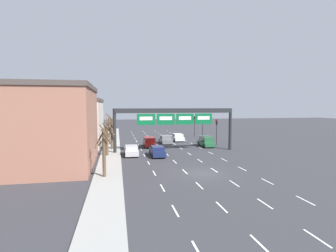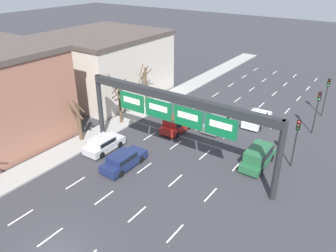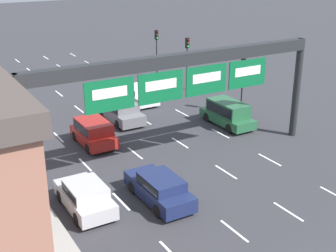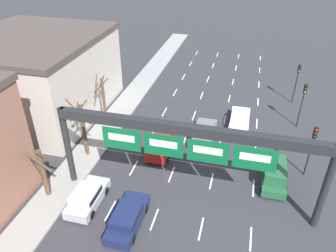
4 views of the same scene
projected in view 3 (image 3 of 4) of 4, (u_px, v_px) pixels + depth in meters
name	position (u px, v px, depth m)	size (l,w,h in m)	color
lane_dashes	(178.00, 162.00, 27.97)	(10.02, 67.00, 0.01)	white
sign_gantry	(181.00, 76.00, 25.88)	(18.57, 0.70, 6.63)	#232628
car_navy	(160.00, 188.00, 23.38)	(1.81, 4.51, 1.43)	#19234C
car_silver	(85.00, 196.00, 22.61)	(1.86, 4.09, 1.46)	#B7B7BC
car_grey	(121.00, 111.00, 34.36)	(1.93, 4.70, 1.53)	slate
suv_green	(228.00, 112.00, 33.57)	(1.84, 4.52, 1.78)	#235B38
suv_red	(94.00, 131.00, 30.25)	(1.92, 3.94, 1.63)	maroon
car_white	(137.00, 94.00, 38.62)	(1.93, 4.56, 1.44)	silver
traffic_light_near_gantry	(187.00, 53.00, 41.45)	(0.30, 0.35, 4.67)	black
traffic_light_mid_block	(157.00, 44.00, 45.70)	(0.30, 0.35, 4.61)	black
traffic_light_far_end	(243.00, 72.00, 35.23)	(0.30, 0.35, 4.55)	black
tree_bare_furthest	(11.00, 179.00, 20.45)	(1.99, 1.33, 4.57)	brown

